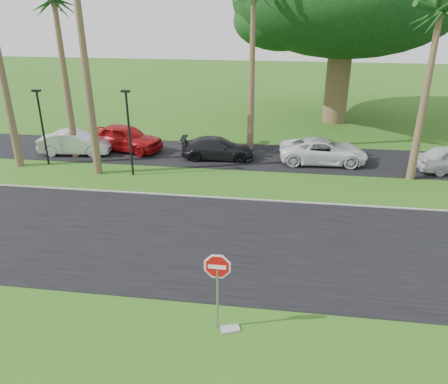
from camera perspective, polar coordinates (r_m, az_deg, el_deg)
The scene contains 14 objects.
ground at distance 15.85m, azimuth -0.96°, elevation -10.00°, with size 120.00×120.00×0.00m, color #2A5916.
road at distance 17.52m, azimuth 0.05°, elevation -6.39°, with size 120.00×8.00×0.02m, color black.
parking_strip at distance 27.07m, azimuth 3.13°, elevation 4.71°, with size 120.00×5.00×0.02m, color black.
curb at distance 21.09m, azimuth 1.57°, elevation -0.88°, with size 120.00×0.12×0.06m, color gray.
stop_sign_near at distance 12.34m, azimuth -0.87°, elevation -10.97°, with size 1.05×0.07×2.62m.
palm_left_mid at distance 27.13m, azimuth -21.29°, elevation 21.98°, with size 5.00×5.00×10.00m.
palm_right_near at distance 24.05m, azimuth 26.38°, elevation 19.99°, with size 5.00×5.00×9.50m.
streetlight_left at distance 27.05m, azimuth -22.71°, elevation 8.40°, with size 0.45×0.25×4.34m.
streetlight_right at distance 23.80m, azimuth -12.31°, elevation 8.18°, with size 0.45×0.25×4.64m.
car_silver at distance 28.75m, azimuth -18.84°, elevation 6.09°, with size 1.53×4.38×1.44m, color silver.
car_red at distance 28.62m, azimuth -12.77°, elevation 6.91°, with size 1.94×4.83×1.65m, color #9E0D0F.
car_dark at distance 26.45m, azimuth -0.84°, elevation 5.72°, with size 1.79×4.41×1.28m, color black.
car_minivan at distance 26.36m, azimuth 12.83°, elevation 5.20°, with size 2.34×5.08×1.41m, color white.
utility_slab at distance 13.33m, azimuth 0.79°, elevation -17.39°, with size 0.55×0.35×0.06m, color gray.
Camera 1 is at (2.09, -13.03, 8.78)m, focal length 35.00 mm.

